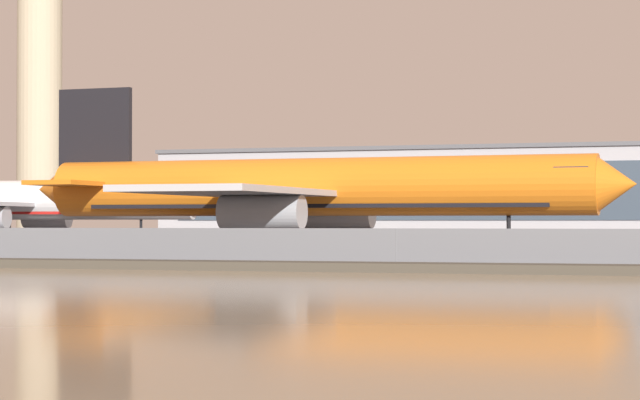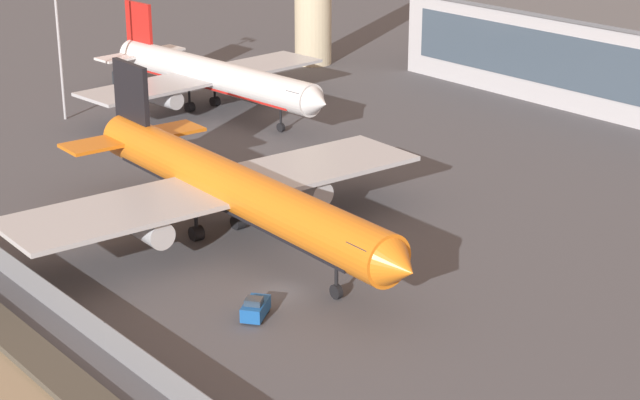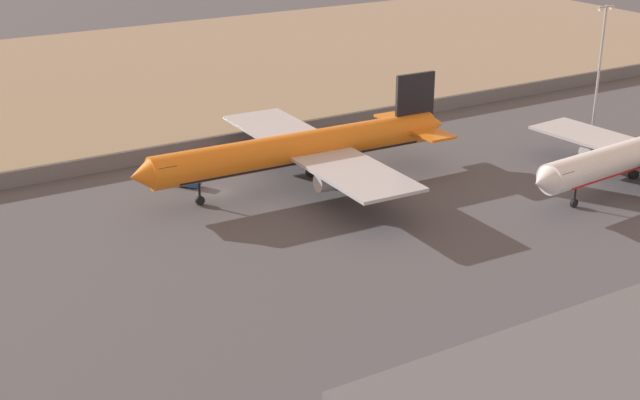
{
  "view_description": "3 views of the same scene",
  "coord_description": "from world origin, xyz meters",
  "px_view_note": "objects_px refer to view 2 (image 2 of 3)",
  "views": [
    {
      "loc": [
        17.13,
        -86.38,
        2.74
      ],
      "look_at": [
        -11.16,
        5.05,
        4.39
      ],
      "focal_mm": 70.0,
      "sensor_mm": 36.0,
      "label": 1
    },
    {
      "loc": [
        63.46,
        -47.7,
        36.87
      ],
      "look_at": [
        -7.64,
        10.28,
        3.53
      ],
      "focal_mm": 60.0,
      "sensor_mm": 36.0,
      "label": 2
    },
    {
      "loc": [
        45.3,
        102.31,
        43.07
      ],
      "look_at": [
        -7.19,
        14.77,
        2.55
      ],
      "focal_mm": 50.0,
      "sensor_mm": 36.0,
      "label": 3
    }
  ],
  "objects_px": {
    "passenger_jet_white_red": "(211,76)",
    "baggage_tug": "(255,308)",
    "cargo_jet_orange": "(229,188)",
    "ops_van": "(128,75)",
    "apron_light_mast_apron_east": "(58,26)"
  },
  "relations": [
    {
      "from": "baggage_tug",
      "to": "ops_van",
      "type": "relative_size",
      "value": 0.64
    },
    {
      "from": "apron_light_mast_apron_east",
      "to": "baggage_tug",
      "type": "bearing_deg",
      "value": -13.42
    },
    {
      "from": "cargo_jet_orange",
      "to": "ops_van",
      "type": "relative_size",
      "value": 8.66
    },
    {
      "from": "passenger_jet_white_red",
      "to": "apron_light_mast_apron_east",
      "type": "bearing_deg",
      "value": -117.53
    },
    {
      "from": "ops_van",
      "to": "apron_light_mast_apron_east",
      "type": "relative_size",
      "value": 0.26
    },
    {
      "from": "baggage_tug",
      "to": "apron_light_mast_apron_east",
      "type": "relative_size",
      "value": 0.16
    },
    {
      "from": "cargo_jet_orange",
      "to": "passenger_jet_white_red",
      "type": "height_order",
      "value": "cargo_jet_orange"
    },
    {
      "from": "ops_van",
      "to": "baggage_tug",
      "type": "bearing_deg",
      "value": -22.56
    },
    {
      "from": "cargo_jet_orange",
      "to": "ops_van",
      "type": "height_order",
      "value": "cargo_jet_orange"
    },
    {
      "from": "ops_van",
      "to": "cargo_jet_orange",
      "type": "bearing_deg",
      "value": -21.21
    },
    {
      "from": "baggage_tug",
      "to": "ops_van",
      "type": "xyz_separation_m",
      "value": [
        -73.33,
        30.46,
        0.47
      ]
    },
    {
      "from": "ops_van",
      "to": "passenger_jet_white_red",
      "type": "bearing_deg",
      "value": 2.47
    },
    {
      "from": "cargo_jet_orange",
      "to": "apron_light_mast_apron_east",
      "type": "xyz_separation_m",
      "value": [
        -47.43,
        7.19,
        6.84
      ]
    },
    {
      "from": "passenger_jet_white_red",
      "to": "baggage_tug",
      "type": "distance_m",
      "value": 61.64
    },
    {
      "from": "ops_van",
      "to": "apron_light_mast_apron_east",
      "type": "xyz_separation_m",
      "value": [
        11.72,
        -15.77,
        10.72
      ]
    }
  ]
}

